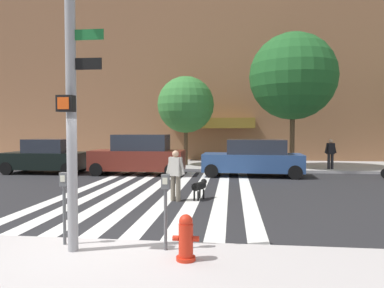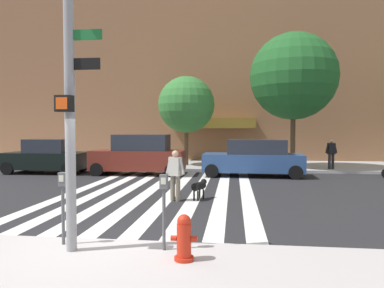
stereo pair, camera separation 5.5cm
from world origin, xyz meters
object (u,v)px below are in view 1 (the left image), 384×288
fire_hydrant (186,238)px  pedestrian_bystander (331,152)px  pedestrian_dog_walker (176,172)px  dog_on_leash (200,186)px  street_tree_middle (293,77)px  parked_car_behind_first (139,155)px  parked_car_third_in_line (253,158)px  traffic_light_pole (70,59)px  parked_car_near_curb (46,157)px  street_tree_nearest (186,105)px  parking_meter_curbside (64,198)px  parking_meter_second_along (165,201)px

fire_hydrant → pedestrian_bystander: pedestrian_bystander is taller
pedestrian_dog_walker → dog_on_leash: (0.75, 0.35, -0.48)m
pedestrian_dog_walker → street_tree_middle: bearing=60.8°
street_tree_middle → parked_car_behind_first: bearing=-160.8°
parked_car_third_in_line → traffic_light_pole: bearing=-108.1°
traffic_light_pole → parked_car_near_curb: 13.94m
street_tree_nearest → parked_car_near_curb: bearing=-152.2°
parked_car_behind_first → street_tree_middle: street_tree_middle is taller
parking_meter_curbside → parked_car_behind_first: size_ratio=0.29×
parked_car_third_in_line → street_tree_nearest: (-3.85, 3.68, 2.92)m
parking_meter_curbside → street_tree_nearest: size_ratio=0.25×
parking_meter_second_along → parked_car_third_in_line: 11.71m
pedestrian_bystander → parking_meter_second_along: bearing=-115.2°
fire_hydrant → parked_car_near_curb: size_ratio=0.18×
dog_on_leash → pedestrian_bystander: 10.63m
parked_car_near_curb → fire_hydrant: bearing=-53.0°
traffic_light_pole → parking_meter_curbside: size_ratio=4.26×
parked_car_third_in_line → dog_on_leash: 6.47m
fire_hydrant → pedestrian_bystander: (6.10, 14.31, 0.56)m
fire_hydrant → pedestrian_dog_walker: pedestrian_dog_walker is taller
parking_meter_second_along → parked_car_third_in_line: parked_car_third_in_line is taller
parked_car_near_curb → pedestrian_dog_walker: 10.25m
fire_hydrant → parked_car_third_in_line: parked_car_third_in_line is taller
parked_car_behind_first → street_tree_nearest: 5.03m
parked_car_third_in_line → street_tree_middle: (2.33, 2.83, 4.39)m
parking_meter_second_along → parked_car_near_curb: size_ratio=0.32×
fire_hydrant → street_tree_middle: bearing=74.4°
fire_hydrant → street_tree_nearest: 16.11m
traffic_light_pole → parked_car_third_in_line: bearing=71.9°
parked_car_behind_first → pedestrian_bystander: (10.11, 2.35, 0.09)m
parked_car_near_curb → parked_car_behind_first: size_ratio=0.89×
parking_meter_curbside → pedestrian_bystander: 16.16m
traffic_light_pole → street_tree_middle: (6.18, 14.60, 1.76)m
pedestrian_dog_walker → fire_hydrant: bearing=-79.1°
parking_meter_second_along → parked_car_behind_first: (-3.57, 11.50, -0.04)m
street_tree_nearest → street_tree_middle: 6.41m
parking_meter_second_along → dog_on_leash: 5.42m
parking_meter_second_along → traffic_light_pole: bearing=-170.2°
street_tree_nearest → fire_hydrant: bearing=-82.5°
street_tree_nearest → pedestrian_dog_walker: size_ratio=3.28×
parking_meter_second_along → pedestrian_bystander: bearing=64.8°
traffic_light_pole → parked_car_behind_first: bearing=99.4°
parked_car_behind_first → pedestrian_bystander: size_ratio=2.88×
street_tree_middle → pedestrian_bystander: bearing=-13.5°
parked_car_behind_first → parked_car_third_in_line: 5.80m
traffic_light_pole → pedestrian_dog_walker: (0.99, 5.32, -2.59)m
pedestrian_dog_walker → pedestrian_bystander: (7.16, 8.81, 0.15)m
fire_hydrant → dog_on_leash: 5.86m
fire_hydrant → parked_car_near_curb: (-9.01, 11.96, 0.34)m
traffic_light_pole → street_tree_middle: street_tree_middle is taller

